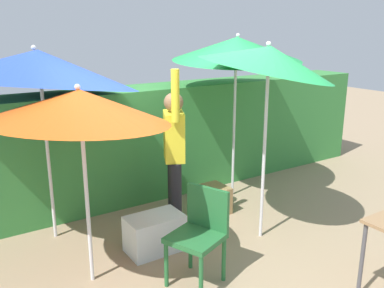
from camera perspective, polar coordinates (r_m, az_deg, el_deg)
The scene contains 10 objects.
ground_plane at distance 4.66m, azimuth 2.06°, elevation -14.00°, with size 24.00×24.00×0.00m, color #9E8466.
hedge_row at distance 5.81m, azimuth -7.92°, elevation 0.06°, with size 8.00×0.70×1.52m, color #38843D.
umbrella_rainbow at distance 4.44m, azimuth 10.33°, elevation 11.34°, with size 1.47×1.44×2.31m.
umbrella_orange at distance 5.61m, azimuth 6.12°, elevation 12.74°, with size 1.70×1.71×2.25m.
umbrella_yellow at distance 4.63m, azimuth -20.25°, elevation 9.68°, with size 2.14×2.12×2.29m.
umbrella_navy at distance 3.67m, azimuth -15.05°, elevation 5.02°, with size 1.59×1.57×1.88m.
person_vendor at distance 4.83m, azimuth -2.44°, elevation -0.82°, with size 0.35×0.54×1.88m.
chair_plastic at distance 3.91m, azimuth 1.08°, elevation -11.64°, with size 0.57×0.57×0.89m.
cooler_box at distance 4.55m, azimuth -5.07°, elevation -12.00°, with size 0.59×0.37×0.39m, color silver.
crate_cardboard at distance 5.41m, azimuth 2.75°, elevation -7.57°, with size 0.38×0.38×0.34m, color #9E7A4C.
Camera 1 is at (-2.33, -3.31, 2.30)m, focal length 39.26 mm.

